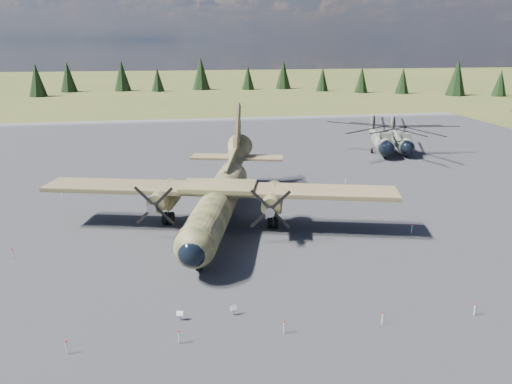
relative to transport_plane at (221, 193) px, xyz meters
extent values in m
plane|color=brown|center=(-0.20, -5.09, -2.96)|extent=(500.00, 500.00, 0.00)
cube|color=slate|center=(-0.20, 4.91, -2.96)|extent=(120.00, 120.00, 0.04)
cylinder|color=#3B4324|center=(-0.42, -1.61, -0.49)|extent=(7.84, 19.43, 3.00)
sphere|color=#3B4324|center=(-2.89, -10.94, -0.49)|extent=(3.60, 3.60, 2.94)
sphere|color=black|center=(-3.04, -11.51, -0.55)|extent=(2.64, 2.64, 2.16)
cube|color=black|center=(-2.45, -9.28, 0.31)|extent=(2.51, 2.21, 0.59)
cone|color=#3B4324|center=(2.81, 10.63, 0.63)|extent=(4.73, 7.88, 4.52)
cube|color=gray|center=(-0.15, -0.57, -1.73)|extent=(3.62, 6.74, 0.54)
cube|color=#343C1F|center=(-0.29, -1.09, 0.74)|extent=(31.00, 11.48, 0.38)
cube|color=#3B4324|center=(-0.29, -1.09, 0.97)|extent=(7.21, 5.38, 0.38)
cylinder|color=#3B4324|center=(-5.04, -0.16, 0.15)|extent=(2.98, 5.80, 1.61)
cube|color=#3B4324|center=(-4.82, 0.67, -0.55)|extent=(2.49, 3.94, 0.86)
cone|color=gray|center=(-5.93, -3.53, 0.15)|extent=(1.03, 1.14, 0.82)
cylinder|color=black|center=(-4.82, 0.67, -2.37)|extent=(1.21, 1.38, 1.18)
cylinder|color=#3B4324|center=(4.30, -2.63, 0.15)|extent=(2.98, 5.80, 1.61)
cube|color=#3B4324|center=(4.52, -1.80, -0.55)|extent=(2.49, 3.94, 0.86)
cone|color=gray|center=(3.41, -6.00, 0.15)|extent=(1.03, 1.14, 0.82)
cylinder|color=black|center=(4.52, -1.80, -2.37)|extent=(1.21, 1.38, 1.18)
cube|color=#3B4324|center=(1.77, 6.69, 1.28)|extent=(2.36, 7.91, 1.80)
cube|color=#343C1F|center=(2.95, 11.15, 0.69)|extent=(10.56, 4.91, 0.24)
cylinder|color=gray|center=(-2.56, -9.69, -1.59)|extent=(0.18, 0.18, 0.97)
cylinder|color=black|center=(-2.56, -9.69, -2.37)|extent=(0.62, 1.07, 1.00)
cylinder|color=gray|center=(26.21, 24.82, -1.23)|extent=(3.80, 7.07, 2.33)
sphere|color=black|center=(25.44, 21.55, -1.28)|extent=(2.58, 2.58, 2.15)
sphere|color=gray|center=(26.97, 28.09, -1.23)|extent=(2.58, 2.58, 2.15)
cube|color=gray|center=(26.12, 24.46, 0.26)|extent=(2.23, 3.27, 0.70)
cylinder|color=gray|center=(26.12, 24.46, 0.96)|extent=(0.40, 0.40, 0.93)
cylinder|color=gray|center=(27.77, 31.50, -0.91)|extent=(2.58, 7.93, 1.34)
cube|color=gray|center=(28.57, 34.91, 0.26)|extent=(0.50, 1.32, 2.24)
cylinder|color=black|center=(28.89, 34.83, 0.26)|extent=(0.61, 2.37, 2.43)
cylinder|color=black|center=(25.57, 22.10, -2.59)|extent=(0.40, 0.68, 0.63)
cylinder|color=black|center=(25.24, 26.20, -2.59)|extent=(0.44, 0.79, 0.75)
cylinder|color=gray|center=(25.24, 26.20, -2.10)|extent=(0.16, 0.16, 1.35)
cylinder|color=black|center=(27.69, 25.63, -2.59)|extent=(0.44, 0.79, 0.75)
cylinder|color=gray|center=(27.69, 25.63, -2.10)|extent=(0.16, 0.16, 1.35)
cylinder|color=gray|center=(29.52, 25.00, -1.33)|extent=(3.71, 6.71, 2.21)
sphere|color=black|center=(28.74, 21.92, -1.37)|extent=(2.47, 2.47, 2.03)
sphere|color=gray|center=(30.31, 28.08, -1.33)|extent=(2.47, 2.47, 2.03)
cube|color=gray|center=(29.44, 24.66, 0.09)|extent=(2.15, 3.11, 0.66)
cylinder|color=gray|center=(29.44, 24.66, 0.75)|extent=(0.39, 0.39, 0.88)
cylinder|color=gray|center=(31.13, 31.29, -1.02)|extent=(2.58, 7.49, 1.26)
cube|color=gray|center=(31.95, 34.50, 0.09)|extent=(0.49, 1.25, 2.12)
cylinder|color=black|center=(32.25, 34.42, 0.09)|extent=(0.62, 2.24, 2.30)
cylinder|color=black|center=(28.87, 22.43, -2.61)|extent=(0.39, 0.64, 0.60)
cylinder|color=black|center=(28.63, 26.32, -2.61)|extent=(0.43, 0.75, 0.71)
cylinder|color=gray|center=(28.63, 26.32, -2.14)|extent=(0.15, 0.15, 1.28)
cylinder|color=black|center=(30.94, 25.73, -2.61)|extent=(0.43, 0.75, 0.71)
cylinder|color=gray|center=(30.94, 25.73, -2.14)|extent=(0.15, 0.15, 1.28)
cube|color=gray|center=(-4.11, -16.14, -2.71)|extent=(0.09, 0.09, 0.50)
cube|color=silver|center=(-4.11, -16.18, -2.47)|extent=(0.43, 0.27, 0.28)
cube|color=gray|center=(-0.84, -16.07, -2.70)|extent=(0.09, 0.09, 0.52)
cube|color=silver|center=(-0.84, -16.12, -2.45)|extent=(0.45, 0.28, 0.29)
cylinder|color=silver|center=(-10.20, -18.59, -2.56)|extent=(0.07, 0.07, 0.80)
cylinder|color=red|center=(-10.20, -18.59, -2.16)|extent=(0.12, 0.12, 0.10)
cylinder|color=silver|center=(-4.20, -18.59, -2.56)|extent=(0.07, 0.07, 0.80)
cylinder|color=red|center=(-4.20, -18.59, -2.16)|extent=(0.12, 0.12, 0.10)
cylinder|color=silver|center=(1.80, -18.59, -2.56)|extent=(0.07, 0.07, 0.80)
cylinder|color=red|center=(1.80, -18.59, -2.16)|extent=(0.12, 0.12, 0.10)
cylinder|color=silver|center=(7.80, -18.59, -2.56)|extent=(0.07, 0.07, 0.80)
cylinder|color=red|center=(7.80, -18.59, -2.16)|extent=(0.12, 0.12, 0.10)
cylinder|color=silver|center=(13.80, -18.59, -2.56)|extent=(0.07, 0.07, 0.80)
cylinder|color=red|center=(13.80, -18.59, -2.16)|extent=(0.12, 0.12, 0.10)
cylinder|color=silver|center=(-16.20, 10.91, -2.56)|extent=(0.07, 0.07, 0.80)
cylinder|color=red|center=(-16.20, 10.91, -2.16)|extent=(0.12, 0.12, 0.10)
cylinder|color=silver|center=(-8.20, 10.91, -2.56)|extent=(0.07, 0.07, 0.80)
cylinder|color=red|center=(-8.20, 10.91, -2.16)|extent=(0.12, 0.12, 0.10)
cylinder|color=silver|center=(-0.20, 10.91, -2.56)|extent=(0.07, 0.07, 0.80)
cylinder|color=red|center=(-0.20, 10.91, -2.16)|extent=(0.12, 0.12, 0.10)
cylinder|color=silver|center=(7.80, 10.91, -2.56)|extent=(0.07, 0.07, 0.80)
cylinder|color=red|center=(7.80, 10.91, -2.16)|extent=(0.12, 0.12, 0.10)
cylinder|color=silver|center=(15.80, 10.91, -2.56)|extent=(0.07, 0.07, 0.80)
cylinder|color=red|center=(15.80, 10.91, -2.16)|extent=(0.12, 0.12, 0.10)
cylinder|color=silver|center=(-16.70, -5.09, -2.56)|extent=(0.07, 0.07, 0.80)
cylinder|color=red|center=(-16.70, -5.09, -2.16)|extent=(0.12, 0.12, 0.10)
cylinder|color=silver|center=(16.30, -5.09, -2.56)|extent=(0.07, 0.07, 0.80)
cylinder|color=red|center=(16.30, -5.09, -2.16)|extent=(0.12, 0.12, 0.10)
cone|color=black|center=(93.68, 95.51, 0.93)|extent=(4.36, 4.36, 7.78)
cone|color=black|center=(81.67, 99.42, 2.43)|extent=(6.04, 6.04, 10.78)
cone|color=black|center=(68.09, 107.56, 1.06)|extent=(4.50, 4.50, 8.03)
cone|color=black|center=(56.40, 112.48, 1.09)|extent=(4.53, 4.53, 8.09)
cone|color=black|center=(45.48, 119.49, 0.82)|extent=(4.24, 4.24, 7.56)
cone|color=black|center=(34.47, 129.74, 1.90)|extent=(5.44, 5.44, 9.71)
cone|color=black|center=(21.89, 128.57, 1.02)|extent=(4.46, 4.46, 7.96)
cone|color=black|center=(6.14, 131.16, 2.42)|extent=(6.02, 6.02, 10.75)
cone|color=black|center=(-8.37, 126.92, 0.83)|extent=(4.24, 4.24, 7.57)
cone|color=black|center=(-20.00, 130.68, 2.02)|extent=(5.57, 5.57, 9.95)
cone|color=black|center=(-36.99, 130.03, 1.86)|extent=(5.40, 5.40, 9.64)
cone|color=black|center=(-43.53, 117.19, 1.88)|extent=(5.42, 5.42, 9.68)
camera|label=1|loc=(-3.94, -43.19, 13.33)|focal=35.00mm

